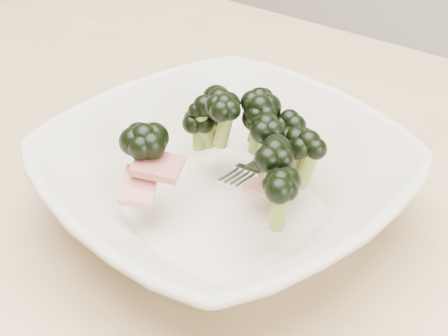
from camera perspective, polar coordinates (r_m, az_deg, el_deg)
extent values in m
cube|color=tan|center=(0.62, -4.70, -1.74)|extent=(1.20, 0.80, 0.04)
cylinder|color=tan|center=(1.36, -12.41, 1.42)|extent=(0.06, 0.06, 0.71)
imported|color=beige|center=(0.54, 0.00, -1.18)|extent=(0.35, 0.35, 0.07)
cylinder|color=olive|center=(0.55, 6.49, 0.63)|extent=(0.02, 0.02, 0.03)
ellipsoid|color=black|center=(0.53, 6.65, 2.62)|extent=(0.04, 0.04, 0.03)
cylinder|color=olive|center=(0.54, -7.14, 0.49)|extent=(0.03, 0.02, 0.04)
ellipsoid|color=black|center=(0.53, -7.34, 2.82)|extent=(0.04, 0.04, 0.03)
cylinder|color=olive|center=(0.54, 7.54, -0.01)|extent=(0.02, 0.02, 0.05)
ellipsoid|color=black|center=(0.52, 7.77, 2.39)|extent=(0.03, 0.03, 0.03)
cylinder|color=olive|center=(0.57, 3.63, 2.82)|extent=(0.02, 0.02, 0.04)
ellipsoid|color=black|center=(0.56, 3.71, 4.72)|extent=(0.04, 0.04, 0.03)
cylinder|color=olive|center=(0.58, -1.35, 3.27)|extent=(0.02, 0.02, 0.04)
ellipsoid|color=black|center=(0.57, -1.38, 5.04)|extent=(0.03, 0.03, 0.02)
cylinder|color=olive|center=(0.58, 3.17, 4.14)|extent=(0.02, 0.02, 0.05)
ellipsoid|color=black|center=(0.57, 3.26, 6.43)|extent=(0.03, 0.03, 0.03)
cylinder|color=olive|center=(0.56, 5.85, 2.38)|extent=(0.02, 0.02, 0.04)
ellipsoid|color=black|center=(0.55, 6.00, 4.43)|extent=(0.03, 0.03, 0.03)
cylinder|color=olive|center=(0.56, -1.77, 3.58)|extent=(0.01, 0.02, 0.04)
ellipsoid|color=black|center=(0.55, -1.82, 5.70)|extent=(0.03, 0.03, 0.03)
cylinder|color=olive|center=(0.57, -2.35, 3.01)|extent=(0.02, 0.02, 0.03)
ellipsoid|color=black|center=(0.56, -2.39, 4.56)|extent=(0.03, 0.03, 0.02)
cylinder|color=olive|center=(0.53, 0.02, 3.75)|extent=(0.02, 0.02, 0.04)
ellipsoid|color=black|center=(0.52, 0.02, 5.86)|extent=(0.03, 0.03, 0.02)
cylinder|color=olive|center=(0.59, -0.34, 3.53)|extent=(0.02, 0.02, 0.04)
ellipsoid|color=black|center=(0.58, -0.35, 5.23)|extent=(0.03, 0.03, 0.02)
cylinder|color=olive|center=(0.49, 5.09, -3.58)|extent=(0.02, 0.02, 0.04)
ellipsoid|color=black|center=(0.47, 5.25, -1.20)|extent=(0.03, 0.03, 0.03)
cylinder|color=olive|center=(0.50, 4.55, -0.55)|extent=(0.02, 0.02, 0.04)
ellipsoid|color=black|center=(0.49, 4.67, 1.54)|extent=(0.04, 0.04, 0.03)
cylinder|color=olive|center=(0.58, -0.40, 3.96)|extent=(0.02, 0.02, 0.04)
ellipsoid|color=black|center=(0.56, -0.41, 6.20)|extent=(0.04, 0.04, 0.03)
cylinder|color=olive|center=(0.56, 3.25, 3.29)|extent=(0.02, 0.02, 0.04)
ellipsoid|color=black|center=(0.54, 3.34, 5.59)|extent=(0.04, 0.04, 0.03)
cylinder|color=olive|center=(0.53, 3.80, 2.15)|extent=(0.02, 0.02, 0.03)
ellipsoid|color=black|center=(0.52, 3.88, 3.97)|extent=(0.03, 0.03, 0.03)
cube|color=maroon|center=(0.54, 4.36, -0.60)|extent=(0.04, 0.05, 0.02)
cube|color=maroon|center=(0.58, 5.54, 2.29)|extent=(0.04, 0.04, 0.02)
cube|color=maroon|center=(0.52, -6.09, 0.22)|extent=(0.05, 0.05, 0.01)
cube|color=maroon|center=(0.57, 4.63, 2.88)|extent=(0.04, 0.05, 0.02)
cube|color=maroon|center=(0.52, -7.78, -1.65)|extent=(0.04, 0.05, 0.02)
cube|color=maroon|center=(0.58, 4.60, 2.20)|extent=(0.05, 0.05, 0.02)
cube|color=maroon|center=(0.56, 5.43, 1.23)|extent=(0.05, 0.05, 0.02)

